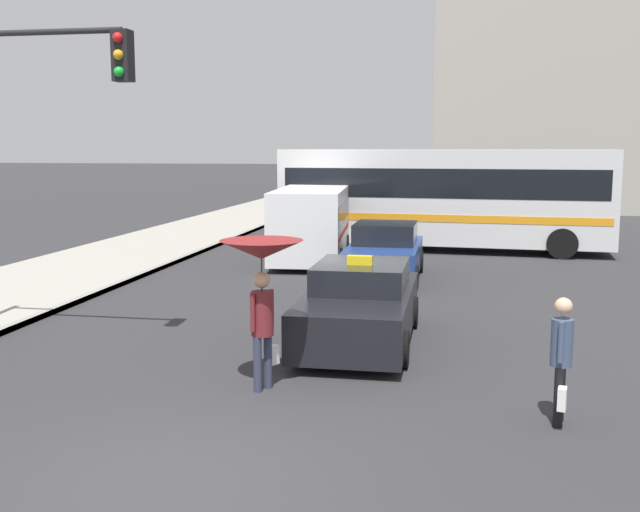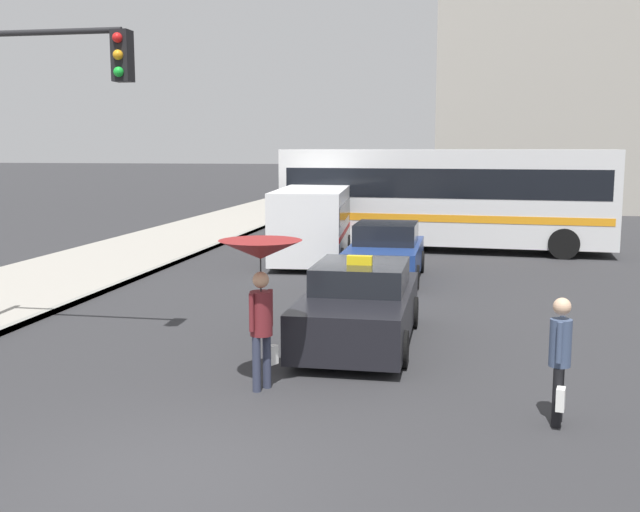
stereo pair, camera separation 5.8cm
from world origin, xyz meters
The scene contains 8 objects.
ground_plane centered at (0.00, 0.00, 0.00)m, with size 300.00×300.00×0.00m, color #2D2D30.
taxi centered at (1.28, 5.87, 0.66)m, with size 1.91×4.38×1.57m.
sedan_red centered at (1.09, 12.48, 0.68)m, with size 1.91×4.08×1.47m.
ambulance_van centered at (-1.43, 15.29, 1.23)m, with size 2.46×5.49×2.21m.
city_bus centered at (2.47, 18.54, 1.88)m, with size 11.07×3.30×3.39m.
pedestrian_with_umbrella centered at (0.25, 3.02, 1.79)m, with size 1.18×1.18×2.16m.
pedestrian_man centered at (4.24, 2.37, 0.90)m, with size 0.32×0.57×1.62m.
traffic_light centered at (-4.44, 4.37, 3.90)m, with size 3.84×0.38×5.58m.
Camera 1 is at (2.91, -7.02, 3.44)m, focal length 42.00 mm.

